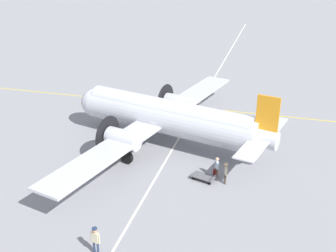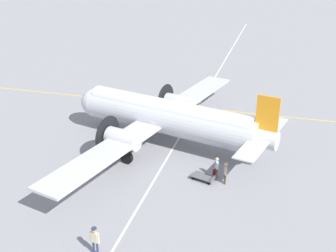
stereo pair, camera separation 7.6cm
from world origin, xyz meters
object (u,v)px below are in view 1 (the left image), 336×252
crew_foreground (95,238)px  suitcase_near_door (215,173)px  passenger_boarding (217,165)px  ramp_agent (226,171)px  baggage_cart (204,177)px  airliner_main (163,116)px

crew_foreground → suitcase_near_door: bearing=74.2°
passenger_boarding → ramp_agent: ramp_agent is taller
crew_foreground → baggage_cart: 10.71m
ramp_agent → baggage_cart: size_ratio=0.89×
crew_foreground → ramp_agent: crew_foreground is taller
suitcase_near_door → baggage_cart: bearing=-133.9°
airliner_main → ramp_agent: airliner_main is taller
crew_foreground → passenger_boarding: 11.66m
airliner_main → ramp_agent: size_ratio=15.38×
passenger_boarding → baggage_cart: size_ratio=0.85×
crew_foreground → baggage_cart: bearing=76.0°
airliner_main → passenger_boarding: bearing=155.0°
crew_foreground → baggage_cart: crew_foreground is taller
ramp_agent → suitcase_near_door: size_ratio=2.86×
passenger_boarding → suitcase_near_door: 0.75m
airliner_main → baggage_cart: (4.66, -5.20, -2.34)m
airliner_main → ramp_agent: 8.32m
passenger_boarding → suitcase_near_door: size_ratio=2.73×
crew_foreground → suitcase_near_door: crew_foreground is taller
ramp_agent → suitcase_near_door: ramp_agent is taller
crew_foreground → passenger_boarding: size_ratio=1.11×
crew_foreground → baggage_cart: (4.39, 9.73, -0.89)m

